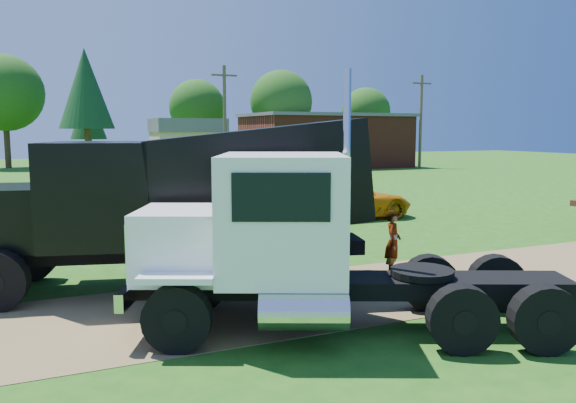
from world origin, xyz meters
name	(u,v)px	position (x,y,z in m)	size (l,w,h in m)	color
ground	(421,283)	(0.00, 0.00, 0.00)	(140.00, 140.00, 0.00)	#1C5312
dirt_track	(421,283)	(0.00, 0.00, 0.01)	(120.00, 4.20, 0.01)	olive
white_semi_tractor	(287,242)	(-4.18, -1.59, 1.62)	(7.91, 5.34, 4.75)	black
black_dump_truck	(186,196)	(-5.17, 1.93, 2.14)	(9.17, 4.75, 3.89)	black
orange_pickup	(349,201)	(3.42, 9.44, 0.74)	(2.44, 5.30, 1.47)	#C87409
spectator_a	(393,243)	(-0.19, 0.95, 0.83)	(0.60, 0.40, 1.65)	#999999
spectator_b	(153,234)	(-5.50, 4.52, 0.84)	(0.81, 0.63, 1.67)	#999999
brick_building	(325,140)	(18.00, 40.00, 2.66)	(15.40, 10.40, 5.30)	maroon
tan_shed	(188,144)	(4.00, 40.00, 2.42)	(6.20, 5.40, 4.70)	tan
utility_poles	(225,118)	(6.00, 35.00, 4.71)	(42.20, 0.28, 9.00)	#453A27
tree_row	(136,101)	(0.94, 49.24, 6.66)	(57.31, 15.51, 10.98)	#311F14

